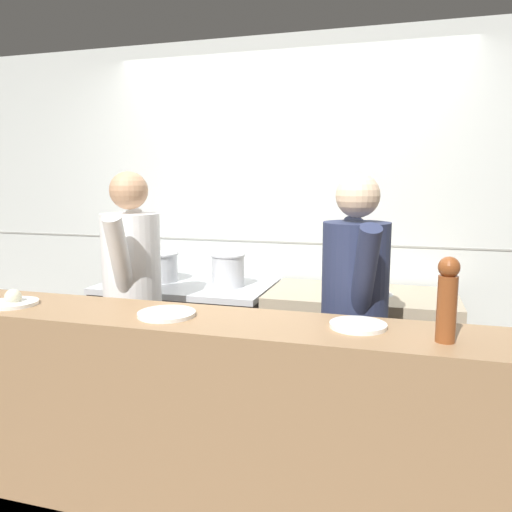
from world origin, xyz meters
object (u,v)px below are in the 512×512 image
object	(u,v)px
stock_pot	(157,266)
chefs_knife	(346,294)
sauce_pot	(228,269)
mixing_bowl_steel	(373,288)
plated_dish_main	(13,301)
oven_range	(188,344)
pepper_mill	(447,298)
chef_head_cook	(133,297)
chef_sous	(354,318)
plated_dish_dessert	(358,325)
plated_dish_appetiser	(167,314)

from	to	relation	value
stock_pot	chefs_knife	xyz separation A→B (m)	(1.36, -0.11, -0.09)
sauce_pot	mixing_bowl_steel	size ratio (longest dim) A/B	0.93
stock_pot	plated_dish_main	world-z (taller)	stock_pot
stock_pot	sauce_pot	world-z (taller)	sauce_pot
mixing_bowl_steel	oven_range	bearing A→B (deg)	179.73
pepper_mill	chef_head_cook	world-z (taller)	chef_head_cook
chefs_knife	chef_head_cook	distance (m)	1.30
stock_pot	chef_head_cook	bearing A→B (deg)	-74.88
pepper_mill	chef_head_cook	bearing A→B (deg)	159.60
plated_dish_main	sauce_pot	bearing A→B (deg)	61.55
chef_head_cook	chef_sous	xyz separation A→B (m)	(1.29, -0.06, -0.01)
pepper_mill	plated_dish_dessert	bearing A→B (deg)	163.49
stock_pot	plated_dish_appetiser	size ratio (longest dim) A/B	1.22
oven_range	plated_dish_appetiser	size ratio (longest dim) A/B	4.57
oven_range	plated_dish_dessert	size ratio (longest dim) A/B	5.02
stock_pot	plated_dish_dessert	size ratio (longest dim) A/B	1.34
plated_dish_appetiser	chef_head_cook	size ratio (longest dim) A/B	0.16
oven_range	sauce_pot	distance (m)	0.63
mixing_bowl_steel	plated_dish_main	size ratio (longest dim) A/B	1.11
chef_sous	chefs_knife	bearing A→B (deg)	83.76
mixing_bowl_steel	plated_dish_appetiser	size ratio (longest dim) A/B	0.98
oven_range	plated_dish_dessert	distance (m)	1.80
mixing_bowl_steel	chef_head_cook	distance (m)	1.47
pepper_mill	stock_pot	bearing A→B (deg)	145.74
oven_range	mixing_bowl_steel	xyz separation A→B (m)	(1.27, -0.01, 0.49)
oven_range	plated_dish_main	xyz separation A→B (m)	(-0.36, -1.23, 0.58)
plated_dish_appetiser	plated_dish_dessert	bearing A→B (deg)	4.16
oven_range	plated_dish_appetiser	bearing A→B (deg)	-69.86
plated_dish_main	chef_head_cook	distance (m)	0.69
plated_dish_dessert	chef_sous	distance (m)	0.48
oven_range	chef_sous	xyz separation A→B (m)	(1.22, -0.67, 0.47)
plated_dish_main	chef_sous	size ratio (longest dim) A/B	0.14
plated_dish_main	plated_dish_appetiser	world-z (taller)	plated_dish_main
plated_dish_main	pepper_mill	distance (m)	1.96
chefs_knife	pepper_mill	xyz separation A→B (m)	(0.49, -1.15, 0.27)
sauce_pot	plated_dish_dessert	xyz separation A→B (m)	(0.97, -1.14, 0.01)
plated_dish_dessert	chef_head_cook	bearing A→B (deg)	158.68
stock_pot	chefs_knife	world-z (taller)	stock_pot
sauce_pot	plated_dish_dessert	distance (m)	1.49
oven_range	pepper_mill	distance (m)	2.15
plated_dish_dessert	chef_head_cook	xyz separation A→B (m)	(-1.34, 0.52, -0.09)
stock_pot	pepper_mill	bearing A→B (deg)	-34.26
oven_range	pepper_mill	bearing A→B (deg)	-37.66
pepper_mill	sauce_pot	bearing A→B (deg)	136.34
chefs_knife	plated_dish_appetiser	distance (m)	1.30
oven_range	chef_head_cook	bearing A→B (deg)	-96.71
pepper_mill	plated_dish_appetiser	bearing A→B (deg)	178.21
plated_dish_dessert	chef_sous	size ratio (longest dim) A/B	0.14
chef_head_cook	stock_pot	bearing A→B (deg)	91.38
chefs_knife	stock_pot	bearing A→B (deg)	175.41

